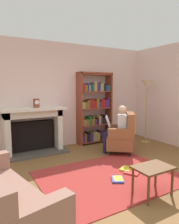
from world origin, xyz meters
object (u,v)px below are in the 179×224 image
Objects in this scene: bookshelf at (95,109)px; side_table at (153,171)px; armchair_reading at (122,135)px; floor_lamp at (147,90)px; mantel_clock at (36,103)px; seated_reader at (118,127)px; fireplace at (33,129)px.

side_table is (-0.74, -2.84, -0.58)m from bookshelf.
side_table is (-0.85, -1.74, -0.05)m from armchair_reading.
mantel_clock is at bearing 168.61° from floor_lamp.
seated_reader is 1.98m from side_table.
mantel_clock reaches higher than seated_reader.
side_table is at bearing -133.17° from floor_lamp.
bookshelf reaches higher than fireplace.
armchair_reading is at bearing 90.00° from seated_reader.
fireplace is 0.86× the size of floor_lamp.
bookshelf reaches higher than seated_reader.
seated_reader reaches higher than armchair_reading.
seated_reader is (0.02, -1.03, -0.33)m from bookshelf.
armchair_reading is (1.84, -1.07, -0.16)m from fireplace.
side_table is at bearing 11.53° from armchair_reading.
bookshelf reaches higher than armchair_reading.
side_table is (-0.75, -1.81, -0.25)m from seated_reader.
floor_lamp reaches higher than mantel_clock.
fireplace is 1.33× the size of seated_reader.
mantel_clock is (0.06, -0.10, 0.62)m from fireplace.
armchair_reading is 1.61m from floor_lamp.
fireplace is at bearing -82.76° from armchair_reading.
fireplace is at bearing -82.33° from seated_reader.
armchair_reading is (1.77, -0.97, -0.78)m from mantel_clock.
mantel_clock is 2.99m from floor_lamp.
armchair_reading is 0.85× the size of seated_reader.
seated_reader reaches higher than fireplace.
armchair_reading reaches higher than side_table.
floor_lamp reaches higher than side_table.
side_table is at bearing -70.61° from fireplace.
seated_reader is (1.74, -1.00, 0.04)m from fireplace.
mantel_clock is 0.12× the size of floor_lamp.
bookshelf is at bearing -136.73° from armchair_reading.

